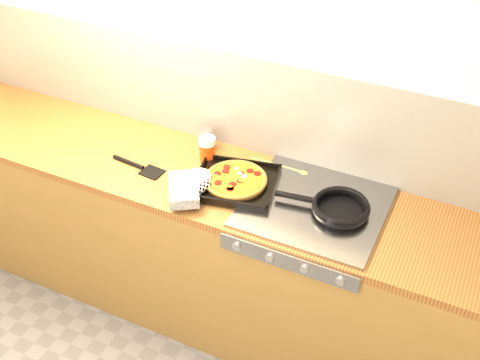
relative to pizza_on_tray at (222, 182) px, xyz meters
The scene contains 9 objects.
room_shell 0.41m from the pizza_on_tray, 94.44° to the left, with size 3.20×3.20×3.20m.
counter_run 0.49m from the pizza_on_tray, 114.60° to the left, with size 3.20×0.62×0.90m.
stovetop 0.43m from the pizza_on_tray, ahead, with size 0.60×0.56×0.02m, color gray.
pizza_on_tray is the anchor object (origin of this frame).
frying_pan 0.54m from the pizza_on_tray, ahead, with size 0.43×0.28×0.04m.
tomato_can 0.34m from the pizza_on_tray, 131.07° to the left, with size 0.08×0.08×0.11m.
juice_glass 0.23m from the pizza_on_tray, 133.90° to the left, with size 0.08×0.08×0.13m.
wooden_spoon 0.33m from the pizza_on_tray, 52.19° to the left, with size 0.30×0.05×0.02m.
black_spatula 0.43m from the pizza_on_tray, behind, with size 0.29×0.09×0.02m.
Camera 1 is at (1.02, -0.84, 2.59)m, focal length 45.00 mm.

